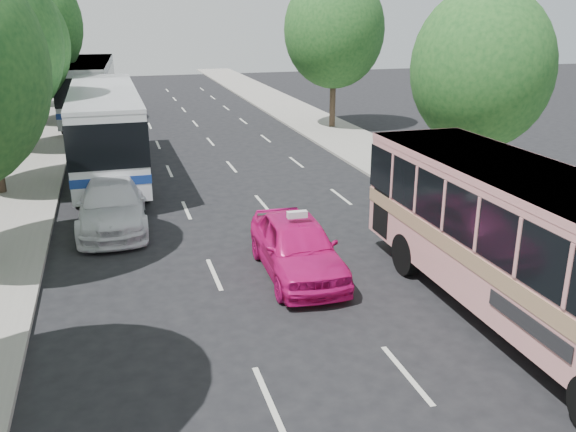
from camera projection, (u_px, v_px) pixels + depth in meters
name	position (u px, v px, depth m)	size (l,w,h in m)	color
ground	(327.00, 334.00, 13.91)	(120.00, 120.00, 0.00)	black
sidewalk_left	(25.00, 160.00, 29.79)	(4.00, 90.00, 0.15)	#9E998E
sidewalk_right	(348.00, 140.00, 34.33)	(4.00, 90.00, 0.12)	#9E998E
tree_left_d	(13.00, 40.00, 29.76)	(5.52, 5.52, 8.60)	#38281E
tree_left_e	(30.00, 20.00, 36.80)	(6.30, 6.30, 9.82)	#38281E
tree_left_f	(39.00, 25.00, 44.16)	(5.88, 5.88, 9.16)	#38281E
tree_right_near	(485.00, 63.00, 21.80)	(5.10, 5.10, 7.95)	#38281E
tree_right_far	(336.00, 26.00, 36.12)	(6.00, 6.00, 9.35)	#38281E
pink_bus	(530.00, 235.00, 13.65)	(2.87, 11.25, 3.59)	#DB8D8D
pink_taxi	(297.00, 246.00, 16.82)	(1.97, 4.89, 1.66)	#D71274
white_pickup	(112.00, 204.00, 20.55)	(2.23, 5.49, 1.59)	white
tour_coach_front	(106.00, 124.00, 26.52)	(2.84, 12.81, 3.83)	white
tour_coach_rear	(89.00, 85.00, 39.61)	(3.50, 13.20, 3.91)	silver
taxi_roof_sign	(297.00, 214.00, 16.52)	(0.55, 0.18, 0.18)	silver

